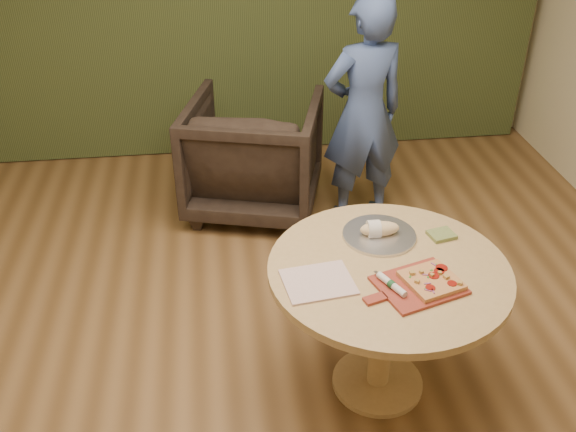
{
  "coord_description": "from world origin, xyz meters",
  "views": [
    {
      "loc": [
        -0.28,
        -2.22,
        2.49
      ],
      "look_at": [
        0.03,
        0.25,
        0.92
      ],
      "focal_mm": 40.0,
      "sensor_mm": 36.0,
      "label": 1
    }
  ],
  "objects_px": {
    "flatbread_pizza": "(432,280)",
    "pizza_paddle": "(417,286)",
    "pedestal_table": "(387,291)",
    "bread_roll": "(378,229)",
    "serving_tray": "(379,235)",
    "cutlery_roll": "(391,284)",
    "armchair": "(254,150)",
    "person_standing": "(363,113)"
  },
  "relations": [
    {
      "from": "serving_tray",
      "to": "bread_roll",
      "type": "bearing_deg",
      "value": 180.0
    },
    {
      "from": "cutlery_roll",
      "to": "person_standing",
      "type": "relative_size",
      "value": 0.12
    },
    {
      "from": "pizza_paddle",
      "to": "pedestal_table",
      "type": "bearing_deg",
      "value": 98.85
    },
    {
      "from": "armchair",
      "to": "person_standing",
      "type": "distance_m",
      "value": 0.83
    },
    {
      "from": "bread_roll",
      "to": "armchair",
      "type": "relative_size",
      "value": 0.21
    },
    {
      "from": "serving_tray",
      "to": "person_standing",
      "type": "relative_size",
      "value": 0.22
    },
    {
      "from": "flatbread_pizza",
      "to": "pizza_paddle",
      "type": "bearing_deg",
      "value": -174.05
    },
    {
      "from": "flatbread_pizza",
      "to": "serving_tray",
      "type": "xyz_separation_m",
      "value": [
        -0.13,
        0.4,
        -0.02
      ]
    },
    {
      "from": "serving_tray",
      "to": "person_standing",
      "type": "bearing_deg",
      "value": 80.33
    },
    {
      "from": "pedestal_table",
      "to": "serving_tray",
      "type": "distance_m",
      "value": 0.29
    },
    {
      "from": "bread_roll",
      "to": "person_standing",
      "type": "height_order",
      "value": "person_standing"
    },
    {
      "from": "flatbread_pizza",
      "to": "person_standing",
      "type": "distance_m",
      "value": 1.79
    },
    {
      "from": "pedestal_table",
      "to": "pizza_paddle",
      "type": "bearing_deg",
      "value": -63.55
    },
    {
      "from": "pizza_paddle",
      "to": "armchair",
      "type": "height_order",
      "value": "armchair"
    },
    {
      "from": "flatbread_pizza",
      "to": "cutlery_roll",
      "type": "relative_size",
      "value": 1.47
    },
    {
      "from": "bread_roll",
      "to": "pedestal_table",
      "type": "bearing_deg",
      "value": -91.3
    },
    {
      "from": "armchair",
      "to": "person_standing",
      "type": "bearing_deg",
      "value": 179.02
    },
    {
      "from": "pedestal_table",
      "to": "pizza_paddle",
      "type": "relative_size",
      "value": 2.34
    },
    {
      "from": "pedestal_table",
      "to": "bread_roll",
      "type": "relative_size",
      "value": 5.73
    },
    {
      "from": "bread_roll",
      "to": "person_standing",
      "type": "bearing_deg",
      "value": 79.98
    },
    {
      "from": "flatbread_pizza",
      "to": "serving_tray",
      "type": "bearing_deg",
      "value": 108.24
    },
    {
      "from": "flatbread_pizza",
      "to": "bread_roll",
      "type": "xyz_separation_m",
      "value": [
        -0.14,
        0.4,
        0.02
      ]
    },
    {
      "from": "flatbread_pizza",
      "to": "person_standing",
      "type": "bearing_deg",
      "value": 86.65
    },
    {
      "from": "bread_roll",
      "to": "armchair",
      "type": "height_order",
      "value": "armchair"
    },
    {
      "from": "pizza_paddle",
      "to": "serving_tray",
      "type": "height_order",
      "value": "serving_tray"
    },
    {
      "from": "pizza_paddle",
      "to": "cutlery_roll",
      "type": "xyz_separation_m",
      "value": [
        -0.12,
        -0.0,
        0.02
      ]
    },
    {
      "from": "pizza_paddle",
      "to": "cutlery_roll",
      "type": "bearing_deg",
      "value": 163.96
    },
    {
      "from": "cutlery_roll",
      "to": "bread_roll",
      "type": "xyz_separation_m",
      "value": [
        0.04,
        0.41,
        0.01
      ]
    },
    {
      "from": "cutlery_roll",
      "to": "pizza_paddle",
      "type": "bearing_deg",
      "value": -24.64
    },
    {
      "from": "serving_tray",
      "to": "cutlery_roll",
      "type": "bearing_deg",
      "value": -96.95
    },
    {
      "from": "armchair",
      "to": "flatbread_pizza",
      "type": "bearing_deg",
      "value": 122.74
    },
    {
      "from": "pizza_paddle",
      "to": "person_standing",
      "type": "xyz_separation_m",
      "value": [
        0.17,
        1.79,
        0.03
      ]
    },
    {
      "from": "pedestal_table",
      "to": "serving_tray",
      "type": "xyz_separation_m",
      "value": [
        0.01,
        0.25,
        0.15
      ]
    },
    {
      "from": "cutlery_roll",
      "to": "armchair",
      "type": "height_order",
      "value": "armchair"
    },
    {
      "from": "cutlery_roll",
      "to": "bread_roll",
      "type": "bearing_deg",
      "value": 58.08
    },
    {
      "from": "person_standing",
      "to": "serving_tray",
      "type": "bearing_deg",
      "value": 69.05
    },
    {
      "from": "pedestal_table",
      "to": "armchair",
      "type": "bearing_deg",
      "value": 104.45
    },
    {
      "from": "bread_roll",
      "to": "armchair",
      "type": "xyz_separation_m",
      "value": [
        -0.48,
        1.6,
        -0.33
      ]
    },
    {
      "from": "flatbread_pizza",
      "to": "serving_tray",
      "type": "distance_m",
      "value": 0.42
    },
    {
      "from": "pizza_paddle",
      "to": "armchair",
      "type": "bearing_deg",
      "value": 87.87
    },
    {
      "from": "armchair",
      "to": "person_standing",
      "type": "relative_size",
      "value": 0.58
    },
    {
      "from": "cutlery_roll",
      "to": "serving_tray",
      "type": "relative_size",
      "value": 0.53
    }
  ]
}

